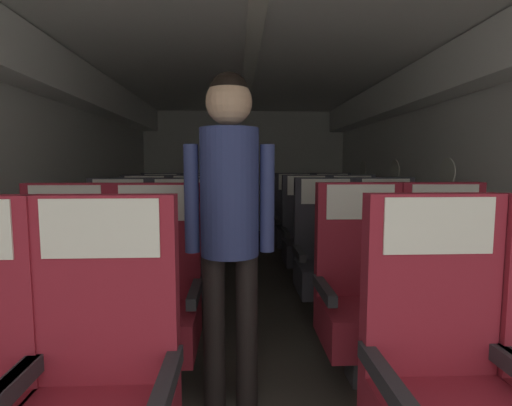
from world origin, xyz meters
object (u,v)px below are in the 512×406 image
object	(u,v)px
flight_attendant	(230,206)
seat_d_right_window	(307,238)
seat_a_left_aisle	(98,394)
seat_e_right_aisle	(333,224)
seat_e_right_window	(295,224)
seat_b_left_window	(63,302)
seat_c_left_window	(117,261)
seat_b_right_aisle	(448,296)
seat_c_left_aisle	(180,261)
seat_d_left_aisle	(193,239)
seat_b_right_window	(363,297)
seat_c_right_window	(327,259)
seat_d_right_aisle	(354,238)
seat_c_right_aisle	(387,258)
seat_e_left_aisle	(201,225)
seat_e_left_window	(160,225)
seat_b_left_aisle	(154,301)
seat_a_right_window	(445,384)
seat_d_left_window	(144,239)

from	to	relation	value
flight_attendant	seat_d_right_window	bearing A→B (deg)	72.72
seat_a_left_aisle	seat_e_right_aisle	xyz separation A→B (m)	(1.65, 3.51, 0.00)
seat_e_right_aisle	seat_e_right_window	xyz separation A→B (m)	(-0.48, 0.02, 0.00)
seat_b_left_window	seat_c_left_window	bearing A→B (deg)	88.90
seat_b_right_aisle	seat_c_left_aisle	size ratio (longest dim) A/B	1.00
seat_d_left_aisle	seat_d_right_window	world-z (taller)	same
seat_a_left_aisle	seat_b_right_window	bearing A→B (deg)	36.76
seat_a_left_aisle	seat_c_right_window	distance (m)	2.10
seat_c_right_window	flight_attendant	xyz separation A→B (m)	(-0.74, -1.12, 0.55)
seat_d_right_aisle	seat_d_right_window	size ratio (longest dim) A/B	1.00
seat_c_right_aisle	seat_d_right_aisle	bearing A→B (deg)	90.94
seat_e_left_aisle	seat_e_left_window	bearing A→B (deg)	179.47
flight_attendant	seat_b_left_aisle	bearing A→B (deg)	153.86
seat_b_right_window	seat_c_left_aisle	size ratio (longest dim) A/B	1.00
seat_b_right_window	seat_c_left_window	world-z (taller)	same
seat_b_left_window	seat_e_right_window	bearing A→B (deg)	57.93
seat_e_right_window	flight_attendant	xyz separation A→B (m)	(-0.75, -2.91, 0.55)
seat_a_right_window	seat_e_left_aisle	world-z (taller)	same
seat_d_left_aisle	seat_d_right_aisle	size ratio (longest dim) A/B	1.00
flight_attendant	seat_b_left_window	bearing A→B (deg)	167.80
seat_b_right_aisle	seat_b_right_window	world-z (taller)	same
seat_b_right_aisle	seat_b_right_window	size ratio (longest dim) A/B	1.00
seat_d_left_aisle	seat_e_right_window	size ratio (longest dim) A/B	1.00
seat_d_right_window	seat_e_left_aisle	size ratio (longest dim) A/B	1.00
seat_a_right_window	seat_c_right_aisle	xyz separation A→B (m)	(0.50, 1.76, 0.00)
seat_a_left_aisle	seat_d_left_aisle	xyz separation A→B (m)	(0.00, 2.64, 0.00)
seat_c_left_window	seat_d_left_window	bearing A→B (deg)	90.40
seat_d_left_window	seat_d_right_aisle	bearing A→B (deg)	-0.20
seat_d_right_aisle	seat_d_left_aisle	bearing A→B (deg)	179.59
seat_b_left_aisle	seat_b_right_window	bearing A→B (deg)	0.37
seat_a_right_window	seat_d_left_aisle	bearing A→B (deg)	113.65
seat_d_left_aisle	flight_attendant	xyz separation A→B (m)	(0.42, -2.01, 0.55)
seat_b_right_window	seat_c_right_aisle	world-z (taller)	same
seat_b_left_window	seat_e_right_aisle	distance (m)	3.40
seat_e_left_aisle	flight_attendant	bearing A→B (deg)	-81.84
seat_b_right_aisle	seat_e_left_aisle	xyz separation A→B (m)	(-1.65, 2.65, 0.00)
seat_c_left_window	seat_d_right_window	distance (m)	1.87
seat_b_left_window	flight_attendant	size ratio (longest dim) A/B	0.68
seat_a_left_aisle	seat_c_left_aisle	size ratio (longest dim) A/B	1.00
seat_d_left_window	seat_e_left_aisle	xyz separation A→B (m)	(0.49, 0.88, 0.00)
seat_b_right_aisle	seat_c_right_aisle	xyz separation A→B (m)	(0.01, 0.91, 0.00)
seat_b_left_aisle	seat_e_right_window	world-z (taller)	same
seat_c_left_window	seat_e_left_aisle	xyz separation A→B (m)	(0.48, 1.75, 0.00)
seat_c_right_aisle	seat_e_left_window	size ratio (longest dim) A/B	1.00
seat_b_left_window	flight_attendant	distance (m)	1.09
seat_e_left_aisle	seat_d_right_aisle	bearing A→B (deg)	-28.45
seat_c_right_window	seat_d_right_aisle	bearing A→B (deg)	61.21
seat_b_right_window	flight_attendant	distance (m)	0.95
seat_b_right_aisle	seat_d_left_aisle	size ratio (longest dim) A/B	1.00
seat_a_left_aisle	seat_b_right_aisle	size ratio (longest dim) A/B	1.00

